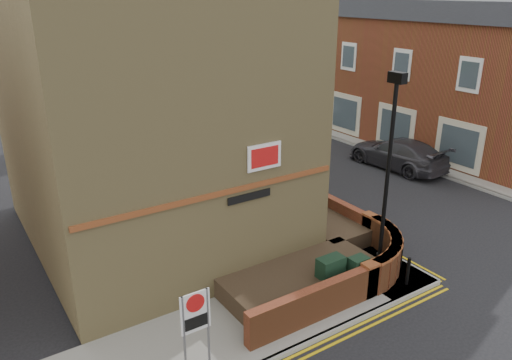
% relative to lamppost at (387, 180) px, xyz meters
% --- Properties ---
extents(ground, '(120.00, 120.00, 0.00)m').
position_rel_lamppost_xyz_m(ground, '(-1.60, -1.20, -3.34)').
color(ground, black).
rests_on(ground, ground).
extents(pavement_corner, '(13.00, 3.00, 0.12)m').
position_rel_lamppost_xyz_m(pavement_corner, '(-5.10, 0.30, -3.28)').
color(pavement_corner, gray).
rests_on(pavement_corner, ground).
extents(pavement_main, '(2.00, 32.00, 0.12)m').
position_rel_lamppost_xyz_m(pavement_main, '(0.40, 14.80, -3.28)').
color(pavement_main, gray).
rests_on(pavement_main, ground).
extents(pavement_far, '(4.00, 40.00, 0.12)m').
position_rel_lamppost_xyz_m(pavement_far, '(11.40, 11.80, -3.28)').
color(pavement_far, gray).
rests_on(pavement_far, ground).
extents(kerb_main_near, '(0.15, 32.00, 0.12)m').
position_rel_lamppost_xyz_m(kerb_main_near, '(1.40, 14.80, -3.28)').
color(kerb_main_near, gray).
rests_on(kerb_main_near, ground).
extents(kerb_main_far, '(0.15, 40.00, 0.12)m').
position_rel_lamppost_xyz_m(kerb_main_far, '(9.40, 11.80, -3.28)').
color(kerb_main_far, gray).
rests_on(kerb_main_far, ground).
extents(yellow_lines_main, '(0.28, 32.00, 0.01)m').
position_rel_lamppost_xyz_m(yellow_lines_main, '(1.65, 14.80, -3.34)').
color(yellow_lines_main, gold).
rests_on(yellow_lines_main, ground).
extents(corner_building, '(8.95, 10.40, 13.60)m').
position_rel_lamppost_xyz_m(corner_building, '(-4.44, 6.80, 2.88)').
color(corner_building, tan).
rests_on(corner_building, ground).
extents(garden_wall, '(6.80, 6.00, 1.20)m').
position_rel_lamppost_xyz_m(garden_wall, '(-1.60, 1.30, -3.34)').
color(garden_wall, brown).
rests_on(garden_wall, ground).
extents(lamppost, '(0.25, 0.50, 6.30)m').
position_rel_lamppost_xyz_m(lamppost, '(0.00, 0.00, 0.00)').
color(lamppost, black).
rests_on(lamppost, pavement_corner).
extents(utility_cabinet_large, '(0.80, 0.45, 1.20)m').
position_rel_lamppost_xyz_m(utility_cabinet_large, '(-1.90, 0.10, -2.62)').
color(utility_cabinet_large, black).
rests_on(utility_cabinet_large, pavement_corner).
extents(utility_cabinet_small, '(0.55, 0.40, 1.10)m').
position_rel_lamppost_xyz_m(utility_cabinet_small, '(-1.10, -0.20, -2.67)').
color(utility_cabinet_small, black).
rests_on(utility_cabinet_small, pavement_corner).
extents(bollard_near, '(0.11, 0.11, 0.90)m').
position_rel_lamppost_xyz_m(bollard_near, '(0.40, -0.80, -2.77)').
color(bollard_near, black).
rests_on(bollard_near, pavement_corner).
extents(bollard_far, '(0.11, 0.11, 0.90)m').
position_rel_lamppost_xyz_m(bollard_far, '(1.00, -0.00, -2.77)').
color(bollard_far, black).
rests_on(bollard_far, pavement_corner).
extents(zone_sign, '(0.72, 0.07, 2.20)m').
position_rel_lamppost_xyz_m(zone_sign, '(-6.60, -0.70, -1.70)').
color(zone_sign, slate).
rests_on(zone_sign, pavement_corner).
extents(far_terrace, '(5.40, 30.40, 8.00)m').
position_rel_lamppost_xyz_m(far_terrace, '(12.90, 15.80, 0.70)').
color(far_terrace, brown).
rests_on(far_terrace, ground).
extents(far_terrace_cream, '(5.40, 12.40, 8.00)m').
position_rel_lamppost_xyz_m(far_terrace_cream, '(12.90, 36.80, 0.71)').
color(far_terrace_cream, beige).
rests_on(far_terrace_cream, ground).
extents(tree_near, '(3.64, 3.65, 6.70)m').
position_rel_lamppost_xyz_m(tree_near, '(0.40, 12.85, 1.36)').
color(tree_near, '#382B1E').
rests_on(tree_near, pavement_main).
extents(tree_mid, '(4.03, 4.03, 7.42)m').
position_rel_lamppost_xyz_m(tree_mid, '(0.40, 20.85, 1.85)').
color(tree_mid, '#382B1E').
rests_on(tree_mid, pavement_main).
extents(tree_far, '(3.81, 3.81, 7.00)m').
position_rel_lamppost_xyz_m(tree_far, '(0.40, 28.85, 1.57)').
color(tree_far, '#382B1E').
rests_on(tree_far, pavement_main).
extents(traffic_light_assembly, '(0.20, 0.16, 4.20)m').
position_rel_lamppost_xyz_m(traffic_light_assembly, '(0.80, 23.80, -0.56)').
color(traffic_light_assembly, black).
rests_on(traffic_light_assembly, pavement_main).
extents(silver_car_near, '(3.02, 4.78, 1.49)m').
position_rel_lamppost_xyz_m(silver_car_near, '(2.41, 10.28, -2.60)').
color(silver_car_near, '#B1B1B9').
rests_on(silver_car_near, ground).
extents(red_car_main, '(2.29, 4.53, 1.23)m').
position_rel_lamppost_xyz_m(red_car_main, '(2.00, 17.43, -2.73)').
color(red_car_main, '#8E310F').
rests_on(red_car_main, ground).
extents(grey_car_far, '(2.44, 5.37, 1.52)m').
position_rel_lamppost_xyz_m(grey_car_far, '(8.56, 6.93, -2.58)').
color(grey_car_far, '#333237').
rests_on(grey_car_far, ground).
extents(silver_car_far, '(3.29, 4.53, 1.43)m').
position_rel_lamppost_xyz_m(silver_car_far, '(8.26, 16.84, -2.63)').
color(silver_car_far, '#9B9DA2').
rests_on(silver_car_far, ground).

